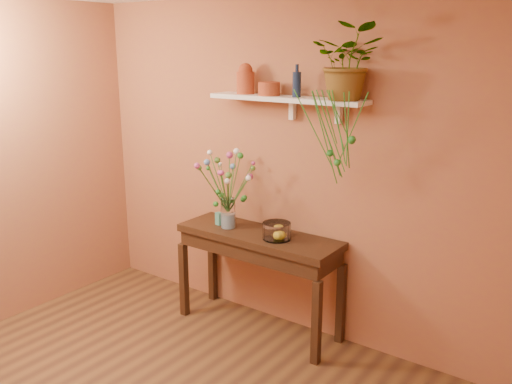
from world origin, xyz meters
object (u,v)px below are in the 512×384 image
bouquet (227,175)px  glass_vase (228,215)px  sideboard (259,247)px  blue_bottle (297,84)px  glass_bowl (277,231)px  terracotta_jug (246,79)px  spider_plant (349,62)px

bouquet → glass_vase: bearing=112.1°
sideboard → blue_bottle: bearing=22.1°
glass_vase → glass_bowl: (0.48, -0.00, -0.04)m
glass_bowl → terracotta_jug: bearing=159.4°
sideboard → glass_bowl: bearing=-9.7°
blue_bottle → bouquet: size_ratio=0.46×
terracotta_jug → blue_bottle: same height
spider_plant → glass_bowl: bearing=-165.9°
spider_plant → glass_vase: 1.60m
spider_plant → bouquet: 1.34m
sideboard → spider_plant: (0.70, 0.09, 1.48)m
glass_vase → sideboard: bearing=6.7°
spider_plant → sideboard: bearing=-172.5°
spider_plant → bouquet: spider_plant is taller
sideboard → terracotta_jug: (-0.22, 0.12, 1.33)m
terracotta_jug → glass_vase: bearing=-114.6°
sideboard → spider_plant: 1.64m
blue_bottle → bouquet: blue_bottle is taller
blue_bottle → spider_plant: spider_plant is taller
terracotta_jug → glass_vase: terracotta_jug is taller
sideboard → bouquet: bouquet is taller
bouquet → glass_bowl: size_ratio=2.33×
sideboard → spider_plant: bearing=7.5°
glass_bowl → blue_bottle: bearing=63.8°
spider_plant → glass_vase: (-0.98, -0.12, -1.25)m
bouquet → blue_bottle: bearing=15.2°
blue_bottle → glass_vase: blue_bottle is taller
terracotta_jug → bouquet: (-0.07, -0.16, -0.76)m
blue_bottle → glass_vase: size_ratio=0.96×
sideboard → blue_bottle: 1.35m
spider_plant → glass_bowl: 1.39m
sideboard → glass_bowl: (0.20, -0.03, 0.18)m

